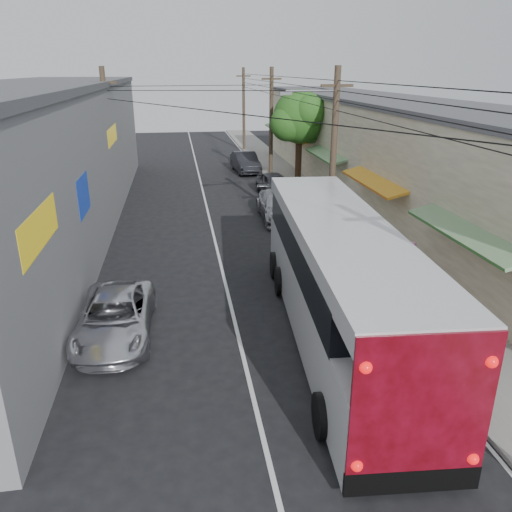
{
  "coord_description": "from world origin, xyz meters",
  "views": [
    {
      "loc": [
        -1.57,
        -8.29,
        7.86
      ],
      "look_at": [
        0.91,
        7.61,
        1.8
      ],
      "focal_mm": 35.0,
      "sensor_mm": 36.0,
      "label": 1
    }
  ],
  "objects": [
    {
      "name": "coach_bus",
      "position": [
        3.01,
        5.07,
        1.93
      ],
      "size": [
        3.74,
        13.09,
        3.73
      ],
      "rotation": [
        0.0,
        0.0,
        -0.07
      ],
      "color": "silver",
      "rests_on": "ground"
    },
    {
      "name": "pedestrian_near",
      "position": [
        6.81,
        8.01,
        1.0
      ],
      "size": [
        0.69,
        0.5,
        1.77
      ],
      "primitive_type": "imported",
      "rotation": [
        0.0,
        0.0,
        3.01
      ],
      "color": "pink",
      "rests_on": "sidewalk"
    },
    {
      "name": "utility_poles",
      "position": [
        3.13,
        20.33,
        4.13
      ],
      "size": [
        11.8,
        45.28,
        8.0
      ],
      "color": "#473828",
      "rests_on": "ground"
    },
    {
      "name": "parked_suv",
      "position": [
        3.8,
        18.0,
        0.74
      ],
      "size": [
        2.18,
        5.13,
        1.48
      ],
      "primitive_type": "imported",
      "rotation": [
        0.0,
        0.0,
        -0.02
      ],
      "color": "gray",
      "rests_on": "ground"
    },
    {
      "name": "jeepney",
      "position": [
        -3.76,
        5.95,
        0.67
      ],
      "size": [
        2.32,
        4.88,
        1.34
      ],
      "primitive_type": "imported",
      "rotation": [
        0.0,
        0.0,
        -0.02
      ],
      "color": "silver",
      "rests_on": "ground"
    },
    {
      "name": "building_left",
      "position": [
        -8.5,
        18.0,
        3.65
      ],
      "size": [
        7.2,
        36.0,
        7.25
      ],
      "color": "gray",
      "rests_on": "ground"
    },
    {
      "name": "sidewalk",
      "position": [
        6.5,
        20.0,
        0.06
      ],
      "size": [
        3.0,
        80.0,
        0.12
      ],
      "primitive_type": "cube",
      "color": "slate",
      "rests_on": "ground"
    },
    {
      "name": "building_right",
      "position": [
        10.99,
        22.0,
        3.15
      ],
      "size": [
        7.09,
        40.0,
        6.25
      ],
      "color": "beige",
      "rests_on": "ground"
    },
    {
      "name": "ground",
      "position": [
        0.0,
        0.0,
        0.0
      ],
      "size": [
        120.0,
        120.0,
        0.0
      ],
      "primitive_type": "plane",
      "color": "black",
      "rests_on": "ground"
    },
    {
      "name": "pedestrian_far",
      "position": [
        6.7,
        15.86,
        1.0
      ],
      "size": [
        0.93,
        0.77,
        1.75
      ],
      "primitive_type": "imported",
      "rotation": [
        0.0,
        0.0,
        3.28
      ],
      "color": "#8A9DC9",
      "rests_on": "sidewalk"
    },
    {
      "name": "parked_car_far",
      "position": [
        3.8,
        31.63,
        0.8
      ],
      "size": [
        2.03,
        4.94,
        1.59
      ],
      "primitive_type": "imported",
      "rotation": [
        0.0,
        0.0,
        0.07
      ],
      "color": "#222227",
      "rests_on": "ground"
    },
    {
      "name": "street_tree",
      "position": [
        6.87,
        26.02,
        4.67
      ],
      "size": [
        4.4,
        4.0,
        6.6
      ],
      "color": "#3F2B19",
      "rests_on": "ground"
    },
    {
      "name": "parked_car_mid",
      "position": [
        4.6,
        23.32,
        0.75
      ],
      "size": [
        2.17,
        4.53,
        1.49
      ],
      "primitive_type": "imported",
      "rotation": [
        0.0,
        0.0,
        0.1
      ],
      "color": "#292A2F",
      "rests_on": "ground"
    }
  ]
}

